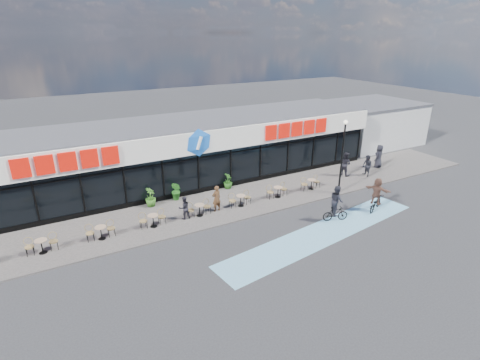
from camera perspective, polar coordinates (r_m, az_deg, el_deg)
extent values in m
plane|color=#28282B|center=(20.85, 1.41, -8.90)|extent=(120.00, 120.00, 0.00)
cube|color=#605955|center=(24.37, -3.92, -4.07)|extent=(44.00, 5.00, 0.10)
cube|color=#68A5C5|center=(21.89, 12.61, -7.86)|extent=(14.17, 4.13, 0.01)
cube|color=black|center=(28.56, -8.69, 2.78)|extent=(30.00, 6.00, 3.00)
cube|color=white|center=(27.79, -8.84, 7.09)|extent=(30.60, 6.30, 1.50)
cube|color=#47474C|center=(27.74, -9.04, 8.76)|extent=(30.60, 6.30, 0.10)
cube|color=navy|center=(25.38, -6.45, 4.18)|extent=(30.60, 0.08, 0.18)
cube|color=black|center=(25.51, -6.42, 3.33)|extent=(30.00, 0.06, 0.08)
cube|color=black|center=(26.38, -6.21, -1.73)|extent=(30.00, 0.10, 0.40)
cube|color=red|center=(23.24, -24.78, 2.59)|extent=(5.63, 0.18, 1.10)
cube|color=red|center=(28.83, 8.64, 7.73)|extent=(5.63, 0.18, 1.10)
ellipsoid|color=blue|center=(24.94, -6.29, 5.67)|extent=(1.90, 0.24, 1.90)
cylinder|color=black|center=(24.25, -28.66, -3.20)|extent=(0.10, 0.10, 3.00)
cylinder|color=black|center=(24.29, -22.84, -2.16)|extent=(0.10, 0.10, 3.00)
cylinder|color=black|center=(24.58, -17.11, -1.10)|extent=(0.10, 0.10, 3.00)
cylinder|color=black|center=(25.12, -11.58, -0.07)|extent=(0.10, 0.10, 3.00)
cylinder|color=black|center=(25.89, -6.32, 0.91)|extent=(0.10, 0.10, 3.00)
cylinder|color=black|center=(26.87, -1.41, 1.82)|extent=(0.10, 0.10, 3.00)
cylinder|color=black|center=(28.04, 3.14, 2.65)|extent=(0.10, 0.10, 3.00)
cylinder|color=black|center=(29.38, 7.29, 3.39)|extent=(0.10, 0.10, 3.00)
cylinder|color=black|center=(30.86, 11.08, 4.05)|extent=(0.10, 0.10, 3.00)
cylinder|color=black|center=(32.47, 14.51, 4.63)|extent=(0.10, 0.10, 3.00)
cylinder|color=black|center=(34.18, 17.60, 5.14)|extent=(0.10, 0.10, 3.00)
cube|color=silver|center=(40.65, 19.12, 8.20)|extent=(9.00, 7.00, 4.00)
cube|color=#47474C|center=(40.27, 19.47, 11.03)|extent=(9.20, 7.20, 0.12)
cylinder|color=black|center=(26.34, 15.25, 3.07)|extent=(0.12, 0.12, 4.92)
sphere|color=#FFF2CC|center=(25.68, 15.81, 8.50)|extent=(0.28, 0.28, 0.28)
cylinder|color=#9E7E65|center=(21.54, -28.11, -8.14)|extent=(0.60, 0.60, 0.04)
cylinder|color=black|center=(21.70, -27.95, -8.94)|extent=(0.06, 0.06, 0.70)
cylinder|color=black|center=(21.87, -27.79, -9.76)|extent=(0.40, 0.40, 0.02)
cylinder|color=#9E7E65|center=(21.61, -20.52, -6.75)|extent=(0.60, 0.60, 0.04)
cylinder|color=black|center=(21.77, -20.40, -7.56)|extent=(0.06, 0.06, 0.70)
cylinder|color=black|center=(21.94, -20.28, -8.39)|extent=(0.40, 0.40, 0.02)
cylinder|color=#9E7E65|center=(22.06, -13.15, -5.28)|extent=(0.60, 0.60, 0.04)
cylinder|color=black|center=(22.22, -13.08, -6.09)|extent=(0.06, 0.06, 0.70)
cylinder|color=black|center=(22.38, -13.00, -6.90)|extent=(0.40, 0.40, 0.02)
cylinder|color=#9E7E65|center=(22.87, -6.22, -3.81)|extent=(0.60, 0.60, 0.04)
cylinder|color=black|center=(23.02, -6.19, -4.60)|extent=(0.06, 0.06, 0.70)
cylinder|color=black|center=(23.18, -6.15, -5.40)|extent=(0.40, 0.40, 0.02)
cylinder|color=#9E7E65|center=(23.99, 0.13, -2.42)|extent=(0.60, 0.60, 0.04)
cylinder|color=black|center=(24.14, 0.12, -3.18)|extent=(0.06, 0.06, 0.70)
cylinder|color=black|center=(24.29, 0.12, -3.95)|extent=(0.40, 0.40, 0.02)
cylinder|color=#9E7E65|center=(25.40, 5.83, -1.13)|extent=(0.60, 0.60, 0.04)
cylinder|color=black|center=(25.54, 5.80, -1.86)|extent=(0.06, 0.06, 0.70)
cylinder|color=black|center=(25.68, 5.77, -2.60)|extent=(0.40, 0.40, 0.02)
cylinder|color=#9E7E65|center=(27.04, 10.88, 0.01)|extent=(0.60, 0.60, 0.04)
cylinder|color=black|center=(27.17, 10.83, -0.67)|extent=(0.06, 0.06, 0.70)
cylinder|color=black|center=(27.30, 10.77, -1.37)|extent=(0.40, 0.40, 0.02)
imported|color=#2F621C|center=(24.72, -13.48, -2.56)|extent=(0.94, 0.94, 1.23)
imported|color=#22621C|center=(25.25, -9.67, -1.66)|extent=(0.73, 0.83, 1.29)
imported|color=#225418|center=(26.81, -1.86, -0.16)|extent=(0.84, 0.84, 1.11)
imported|color=#50331C|center=(23.35, -3.60, -2.83)|extent=(0.67, 0.50, 1.69)
imported|color=black|center=(22.65, -8.49, -4.20)|extent=(0.72, 0.57, 1.43)
imported|color=#212229|center=(30.69, 18.81, 2.07)|extent=(0.73, 0.88, 1.67)
imported|color=black|center=(30.29, 15.74, 2.39)|extent=(0.85, 1.02, 1.89)
imported|color=black|center=(33.01, 20.41, 3.42)|extent=(1.08, 0.87, 1.92)
imported|color=black|center=(25.29, 19.93, -3.35)|extent=(1.91, 1.32, 0.95)
imported|color=brown|center=(24.96, 20.17, -1.59)|extent=(1.13, 1.68, 1.74)
imported|color=black|center=(23.20, 14.31, -4.99)|extent=(1.59, 0.95, 0.92)
imported|color=black|center=(22.83, 14.52, -2.98)|extent=(0.95, 1.07, 1.81)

